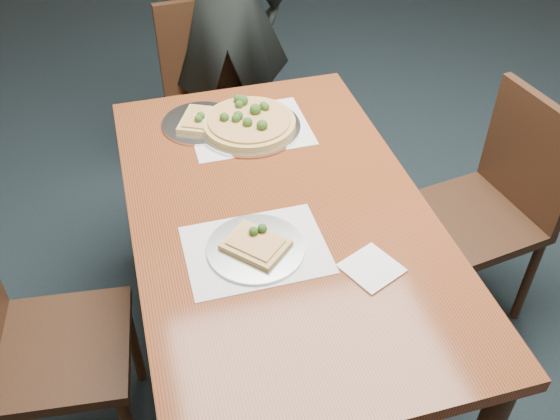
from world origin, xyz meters
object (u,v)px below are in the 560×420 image
object	(u,v)px
chair_left	(27,341)
slice_plate_far	(201,122)
dining_table	(280,232)
chair_far	(213,91)
pizza_pan	(249,123)
diner	(220,5)
chair_right	(494,200)
slice_plate_near	(256,246)

from	to	relation	value
chair_left	slice_plate_far	size ratio (longest dim) A/B	3.25
dining_table	chair_far	bearing A→B (deg)	90.34
chair_far	pizza_pan	size ratio (longest dim) A/B	2.49
chair_far	slice_plate_far	distance (m)	0.68
chair_far	diner	size ratio (longest dim) A/B	0.53
chair_far	chair_left	bearing A→B (deg)	-125.40
pizza_pan	slice_plate_far	distance (m)	0.18
diner	chair_right	bearing A→B (deg)	128.52
diner	slice_plate_far	bearing A→B (deg)	78.66
chair_far	slice_plate_near	xyz separation A→B (m)	(-0.10, -1.29, 0.25)
diner	pizza_pan	xyz separation A→B (m)	(-0.07, -0.83, -0.08)
chair_right	slice_plate_near	distance (m)	1.02
pizza_pan	slice_plate_far	bearing A→B (deg)	156.42
diner	pizza_pan	size ratio (longest dim) A/B	4.68
chair_right	slice_plate_far	world-z (taller)	chair_right
chair_left	diner	distance (m)	1.68
dining_table	chair_far	world-z (taller)	chair_far
diner	slice_plate_far	distance (m)	0.79
chair_far	diner	xyz separation A→B (m)	(0.09, 0.14, 0.34)
pizza_pan	chair_left	bearing A→B (deg)	-145.35
chair_left	diner	xyz separation A→B (m)	(0.88, 1.39, 0.34)
chair_far	slice_plate_far	size ratio (longest dim) A/B	3.25
chair_right	chair_left	bearing A→B (deg)	-91.49
dining_table	diner	bearing A→B (deg)	86.51
dining_table	slice_plate_far	xyz separation A→B (m)	(-0.15, 0.53, 0.10)
chair_left	pizza_pan	world-z (taller)	chair_left
slice_plate_far	pizza_pan	bearing A→B (deg)	-23.58
chair_right	slice_plate_far	size ratio (longest dim) A/B	3.25
pizza_pan	diner	bearing A→B (deg)	85.45
pizza_pan	chair_far	bearing A→B (deg)	91.62
dining_table	slice_plate_near	xyz separation A→B (m)	(-0.11, -0.15, 0.11)
chair_far	pizza_pan	world-z (taller)	chair_far
pizza_pan	slice_plate_far	xyz separation A→B (m)	(-0.16, 0.07, -0.01)
chair_right	slice_plate_near	xyz separation A→B (m)	(-0.96, -0.24, 0.25)
chair_left	slice_plate_near	distance (m)	0.73
diner	slice_plate_near	world-z (taller)	diner
dining_table	slice_plate_far	distance (m)	0.56
chair_left	pizza_pan	distance (m)	1.02
chair_far	slice_plate_far	bearing A→B (deg)	-106.18
chair_far	chair_left	world-z (taller)	same
dining_table	chair_right	size ratio (longest dim) A/B	1.65
dining_table	chair_left	world-z (taller)	chair_left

